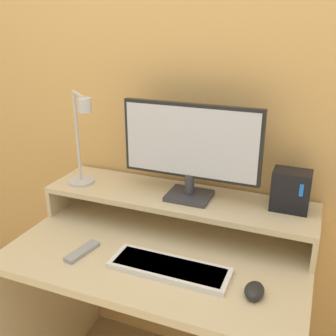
{
  "coord_description": "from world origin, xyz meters",
  "views": [
    {
      "loc": [
        0.49,
        -0.81,
        1.54
      ],
      "look_at": [
        0.02,
        0.35,
        1.06
      ],
      "focal_mm": 42.0,
      "sensor_mm": 36.0,
      "label": 1
    }
  ],
  "objects": [
    {
      "name": "desk_lamp",
      "position": [
        -0.38,
        0.43,
        1.07
      ],
      "size": [
        0.19,
        0.18,
        0.39
      ],
      "color": "silver",
      "rests_on": "monitor_shelf"
    },
    {
      "name": "keyboard",
      "position": [
        0.08,
        0.21,
        0.76
      ],
      "size": [
        0.4,
        0.14,
        0.02
      ],
      "color": "white",
      "rests_on": "desk"
    },
    {
      "name": "remote_control",
      "position": [
        -0.24,
        0.18,
        0.76
      ],
      "size": [
        0.07,
        0.15,
        0.02
      ],
      "color": "#99999E",
      "rests_on": "desk"
    },
    {
      "name": "monitor",
      "position": [
        0.05,
        0.5,
        1.09
      ],
      "size": [
        0.53,
        0.14,
        0.37
      ],
      "color": "#38383D",
      "rests_on": "monitor_shelf"
    },
    {
      "name": "monitor_shelf",
      "position": [
        0.0,
        0.5,
        0.86
      ],
      "size": [
        1.06,
        0.27,
        0.13
      ],
      "color": "beige",
      "rests_on": "desk"
    },
    {
      "name": "router_dock",
      "position": [
        0.42,
        0.54,
        0.96
      ],
      "size": [
        0.13,
        0.09,
        0.15
      ],
      "color": "black",
      "rests_on": "monitor_shelf"
    },
    {
      "name": "desk",
      "position": [
        0.0,
        0.32,
        0.52
      ],
      "size": [
        1.06,
        0.64,
        0.75
      ],
      "color": "beige",
      "rests_on": "ground_plane"
    },
    {
      "name": "mouse",
      "position": [
        0.37,
        0.19,
        0.77
      ],
      "size": [
        0.06,
        0.09,
        0.03
      ],
      "color": "black",
      "rests_on": "desk"
    },
    {
      "name": "wall_back",
      "position": [
        0.0,
        0.67,
        1.25
      ],
      "size": [
        6.0,
        0.05,
        2.5
      ],
      "color": "#E5AD60",
      "rests_on": "ground_plane"
    }
  ]
}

